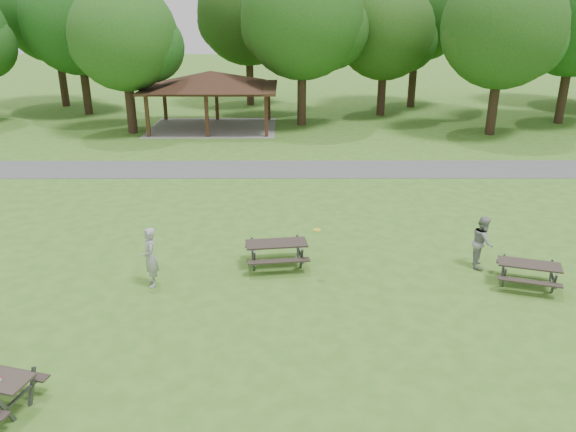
# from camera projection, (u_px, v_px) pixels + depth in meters

# --- Properties ---
(ground) EXTENTS (160.00, 160.00, 0.00)m
(ground) POSITION_uv_depth(u_px,v_px,m) (252.00, 312.00, 15.44)
(ground) COLOR #3E7120
(ground) RESTS_ON ground
(asphalt_path) EXTENTS (120.00, 3.20, 0.02)m
(asphalt_path) POSITION_uv_depth(u_px,v_px,m) (268.00, 169.00, 28.51)
(asphalt_path) COLOR #4D4E50
(asphalt_path) RESTS_ON ground
(pavilion) EXTENTS (8.60, 7.01, 3.76)m
(pavilion) POSITION_uv_depth(u_px,v_px,m) (211.00, 82.00, 36.74)
(pavilion) COLOR #392415
(pavilion) RESTS_ON ground
(tree_row_c) EXTENTS (8.19, 7.80, 10.67)m
(tree_row_c) POSITION_uv_depth(u_px,v_px,m) (79.00, 23.00, 40.15)
(tree_row_c) COLOR black
(tree_row_c) RESTS_ON ground
(tree_row_d) EXTENTS (6.93, 6.60, 9.27)m
(tree_row_d) POSITION_uv_depth(u_px,v_px,m) (125.00, 40.00, 34.37)
(tree_row_d) COLOR black
(tree_row_d) RESTS_ON ground
(tree_row_e) EXTENTS (8.40, 8.00, 11.02)m
(tree_row_e) POSITION_uv_depth(u_px,v_px,m) (304.00, 21.00, 36.38)
(tree_row_e) COLOR black
(tree_row_e) RESTS_ON ground
(tree_row_f) EXTENTS (7.35, 7.00, 9.55)m
(tree_row_f) POSITION_uv_depth(u_px,v_px,m) (386.00, 33.00, 40.00)
(tree_row_f) COLOR black
(tree_row_f) RESTS_ON ground
(tree_row_g) EXTENTS (7.77, 7.40, 10.25)m
(tree_row_g) POSITION_uv_depth(u_px,v_px,m) (504.00, 31.00, 33.77)
(tree_row_g) COLOR black
(tree_row_g) RESTS_ON ground
(tree_deep_a) EXTENTS (8.40, 8.00, 11.38)m
(tree_deep_a) POSITION_uv_depth(u_px,v_px,m) (55.00, 13.00, 43.20)
(tree_deep_a) COLOR #311F16
(tree_deep_a) RESTS_ON ground
(tree_deep_b) EXTENTS (8.40, 8.00, 11.13)m
(tree_deep_b) POSITION_uv_depth(u_px,v_px,m) (250.00, 16.00, 43.80)
(tree_deep_b) COLOR #321E16
(tree_deep_b) RESTS_ON ground
(tree_deep_c) EXTENTS (8.82, 8.40, 11.90)m
(tree_deep_c) POSITION_uv_depth(u_px,v_px,m) (419.00, 9.00, 42.70)
(tree_deep_c) COLOR black
(tree_deep_c) RESTS_ON ground
(picnic_table_middle) EXTENTS (2.13, 1.80, 0.84)m
(picnic_table_middle) POSITION_uv_depth(u_px,v_px,m) (276.00, 248.00, 17.93)
(picnic_table_middle) COLOR #2A221E
(picnic_table_middle) RESTS_ON ground
(picnic_table_far) EXTENTS (2.11, 1.88, 0.77)m
(picnic_table_far) POSITION_uv_depth(u_px,v_px,m) (529.00, 269.00, 16.67)
(picnic_table_far) COLOR #2D2621
(picnic_table_far) RESTS_ON ground
(frisbee_in_flight) EXTENTS (0.29, 0.29, 0.02)m
(frisbee_in_flight) POSITION_uv_depth(u_px,v_px,m) (317.00, 230.00, 16.96)
(frisbee_in_flight) COLOR yellow
(frisbee_in_flight) RESTS_ON ground
(frisbee_thrower) EXTENTS (0.63, 0.77, 1.84)m
(frisbee_thrower) POSITION_uv_depth(u_px,v_px,m) (150.00, 257.00, 16.60)
(frisbee_thrower) COLOR #9F9FA1
(frisbee_thrower) RESTS_ON ground
(frisbee_catcher) EXTENTS (0.80, 0.94, 1.70)m
(frisbee_catcher) POSITION_uv_depth(u_px,v_px,m) (482.00, 242.00, 17.83)
(frisbee_catcher) COLOR gray
(frisbee_catcher) RESTS_ON ground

